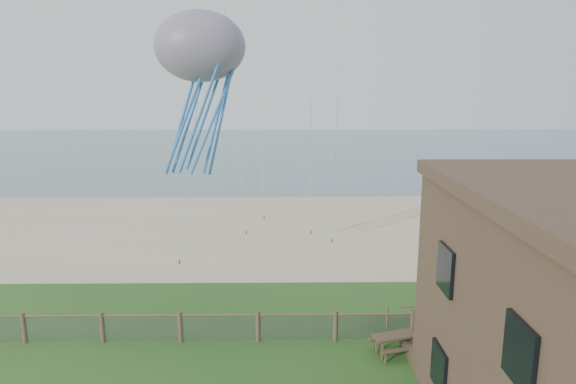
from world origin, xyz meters
TOP-DOWN VIEW (x-y plane):
  - sand_beach at (0.00, 22.00)m, footprint 72.00×20.00m
  - ocean at (0.00, 66.00)m, footprint 160.00×68.00m
  - chainlink_fence at (0.00, 6.00)m, footprint 36.20×0.20m
  - picnic_table at (5.10, 5.00)m, footprint 1.88×1.61m
  - octopus_kite at (-2.77, 11.80)m, footprint 3.99×2.92m

SIDE VIEW (x-z plane):
  - ocean at x=0.00m, z-range -0.01..0.01m
  - sand_beach at x=0.00m, z-range -0.01..0.01m
  - picnic_table at x=5.10m, z-range 0.00..0.68m
  - chainlink_fence at x=0.00m, z-range -0.07..1.18m
  - octopus_kite at x=-2.77m, z-range 5.47..13.40m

